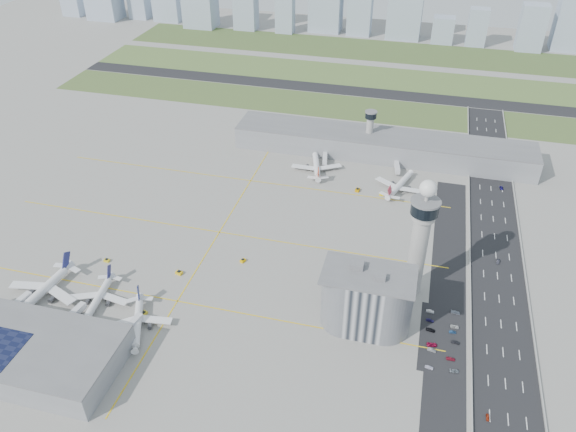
% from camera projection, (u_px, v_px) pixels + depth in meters
% --- Properties ---
extents(ground, '(1000.00, 1000.00, 0.00)m').
position_uv_depth(ground, '(271.00, 276.00, 294.23)').
color(ground, '#9D9A92').
extents(grass_strip_0, '(480.00, 50.00, 0.08)m').
position_uv_depth(grass_strip_0, '(321.00, 105.00, 477.61)').
color(grass_strip_0, '#435C2B').
rests_on(grass_strip_0, ground).
extents(grass_strip_1, '(480.00, 60.00, 0.08)m').
position_uv_depth(grass_strip_1, '(337.00, 74.00, 537.37)').
color(grass_strip_1, '#546C33').
rests_on(grass_strip_1, ground).
extents(grass_strip_2, '(480.00, 70.00, 0.08)m').
position_uv_depth(grass_strip_2, '(351.00, 48.00, 601.11)').
color(grass_strip_2, '#435C2B').
rests_on(grass_strip_2, ground).
extents(runway, '(480.00, 22.00, 0.10)m').
position_uv_depth(runway, '(330.00, 89.00, 507.08)').
color(runway, black).
rests_on(runway, ground).
extents(highway, '(28.00, 500.00, 0.10)m').
position_uv_depth(highway, '(500.00, 315.00, 270.44)').
color(highway, black).
rests_on(highway, ground).
extents(barrier_left, '(0.60, 500.00, 1.20)m').
position_uv_depth(barrier_left, '(471.00, 309.00, 273.02)').
color(barrier_left, '#9E9E99').
rests_on(barrier_left, ground).
extents(barrier_right, '(0.60, 500.00, 1.20)m').
position_uv_depth(barrier_right, '(531.00, 320.00, 267.24)').
color(barrier_right, '#9E9E99').
rests_on(barrier_right, ground).
extents(landside_road, '(18.00, 260.00, 0.08)m').
position_uv_depth(landside_road, '(447.00, 320.00, 267.65)').
color(landside_road, black).
rests_on(landside_road, ground).
extents(parking_lot, '(20.00, 44.00, 0.10)m').
position_uv_depth(parking_lot, '(442.00, 338.00, 258.49)').
color(parking_lot, black).
rests_on(parking_lot, ground).
extents(taxiway_line_h_0, '(260.00, 0.60, 0.01)m').
position_uv_depth(taxiway_line_h_0, '(177.00, 301.00, 278.58)').
color(taxiway_line_h_0, yellow).
rests_on(taxiway_line_h_0, ground).
extents(taxiway_line_h_1, '(260.00, 0.60, 0.01)m').
position_uv_depth(taxiway_line_h_1, '(219.00, 232.00, 326.39)').
color(taxiway_line_h_1, yellow).
rests_on(taxiway_line_h_1, ground).
extents(taxiway_line_h_2, '(260.00, 0.60, 0.01)m').
position_uv_depth(taxiway_line_h_2, '(251.00, 181.00, 374.20)').
color(taxiway_line_h_2, yellow).
rests_on(taxiway_line_h_2, ground).
extents(taxiway_line_v, '(0.60, 260.00, 0.01)m').
position_uv_depth(taxiway_line_v, '(219.00, 232.00, 326.39)').
color(taxiway_line_v, yellow).
rests_on(taxiway_line_v, ground).
extents(control_tower, '(14.00, 14.00, 64.50)m').
position_uv_depth(control_tower, '(421.00, 234.00, 265.83)').
color(control_tower, '#ADAAA5').
rests_on(control_tower, ground).
extents(secondary_tower, '(8.60, 8.60, 31.90)m').
position_uv_depth(secondary_tower, '(370.00, 128.00, 396.87)').
color(secondary_tower, '#ADAAA5').
rests_on(secondary_tower, ground).
extents(admin_building, '(42.00, 24.00, 33.50)m').
position_uv_depth(admin_building, '(366.00, 300.00, 257.27)').
color(admin_building, '#B2B2B7').
rests_on(admin_building, ground).
extents(terminal_pier, '(210.00, 32.00, 15.80)m').
position_uv_depth(terminal_pier, '(382.00, 145.00, 399.40)').
color(terminal_pier, gray).
rests_on(terminal_pier, ground).
extents(near_terminal, '(84.00, 42.00, 13.00)m').
position_uv_depth(near_terminal, '(24.00, 351.00, 243.41)').
color(near_terminal, gray).
rests_on(near_terminal, ground).
extents(airplane_near_a, '(43.75, 49.85, 12.86)m').
position_uv_depth(airplane_near_a, '(40.00, 287.00, 277.49)').
color(airplane_near_a, white).
rests_on(airplane_near_a, ground).
extents(airplane_near_b, '(35.56, 40.32, 10.27)m').
position_uv_depth(airplane_near_b, '(97.00, 295.00, 274.58)').
color(airplane_near_b, white).
rests_on(airplane_near_b, ground).
extents(airplane_near_c, '(44.74, 47.72, 10.65)m').
position_uv_depth(airplane_near_c, '(137.00, 320.00, 260.68)').
color(airplane_near_c, white).
rests_on(airplane_near_c, ground).
extents(airplane_far_a, '(44.21, 48.48, 11.40)m').
position_uv_depth(airplane_far_a, '(317.00, 162.00, 383.72)').
color(airplane_far_a, white).
rests_on(airplane_far_a, ground).
extents(airplane_far_b, '(44.28, 48.11, 11.11)m').
position_uv_depth(airplane_far_b, '(400.00, 181.00, 362.91)').
color(airplane_far_b, white).
rests_on(airplane_far_b, ground).
extents(jet_bridge_near_0, '(5.39, 14.31, 5.70)m').
position_uv_depth(jet_bridge_near_0, '(8.00, 314.00, 267.35)').
color(jet_bridge_near_0, silver).
rests_on(jet_bridge_near_0, ground).
extents(jet_bridge_near_1, '(5.39, 14.31, 5.70)m').
position_uv_depth(jet_bridge_near_1, '(64.00, 325.00, 261.15)').
color(jet_bridge_near_1, silver).
rests_on(jet_bridge_near_1, ground).
extents(jet_bridge_near_2, '(5.39, 14.31, 5.70)m').
position_uv_depth(jet_bridge_near_2, '(122.00, 337.00, 254.95)').
color(jet_bridge_near_2, silver).
rests_on(jet_bridge_near_2, ground).
extents(jet_bridge_far_0, '(5.39, 14.31, 5.70)m').
position_uv_depth(jet_bridge_far_0, '(325.00, 155.00, 397.37)').
color(jet_bridge_far_0, silver).
rests_on(jet_bridge_far_0, ground).
extents(jet_bridge_far_1, '(5.39, 14.31, 5.70)m').
position_uv_depth(jet_bridge_far_1, '(396.00, 164.00, 387.04)').
color(jet_bridge_far_1, silver).
rests_on(jet_bridge_far_1, ground).
extents(tug_0, '(2.97, 2.07, 1.71)m').
position_uv_depth(tug_0, '(107.00, 260.00, 303.81)').
color(tug_0, yellow).
rests_on(tug_0, ground).
extents(tug_1, '(3.05, 3.75, 1.89)m').
position_uv_depth(tug_1, '(144.00, 313.00, 270.31)').
color(tug_1, yellow).
rests_on(tug_1, ground).
extents(tug_2, '(3.91, 3.11, 2.00)m').
position_uv_depth(tug_2, '(179.00, 272.00, 295.16)').
color(tug_2, gold).
rests_on(tug_2, ground).
extents(tug_3, '(3.12, 3.57, 1.73)m').
position_uv_depth(tug_3, '(243.00, 260.00, 303.65)').
color(tug_3, '#F9B600').
rests_on(tug_3, ground).
extents(tug_4, '(2.99, 3.92, 2.08)m').
position_uv_depth(tug_4, '(357.00, 190.00, 362.88)').
color(tug_4, '#CF8C00').
rests_on(tug_4, ground).
extents(tug_5, '(2.98, 2.19, 1.63)m').
position_uv_depth(tug_5, '(382.00, 194.00, 358.79)').
color(tug_5, yellow).
rests_on(tug_5, ground).
extents(car_lot_0, '(3.80, 1.95, 1.24)m').
position_uv_depth(car_lot_0, '(429.00, 367.00, 243.56)').
color(car_lot_0, white).
rests_on(car_lot_0, ground).
extents(car_lot_1, '(4.11, 1.95, 1.30)m').
position_uv_depth(car_lot_1, '(432.00, 350.00, 251.65)').
color(car_lot_1, gray).
rests_on(car_lot_1, ground).
extents(car_lot_2, '(4.96, 2.78, 1.31)m').
position_uv_depth(car_lot_2, '(432.00, 345.00, 254.25)').
color(car_lot_2, maroon).
rests_on(car_lot_2, ground).
extents(car_lot_3, '(4.50, 2.34, 1.25)m').
position_uv_depth(car_lot_3, '(431.00, 330.00, 261.78)').
color(car_lot_3, black).
rests_on(car_lot_3, ground).
extents(car_lot_4, '(3.89, 2.06, 1.26)m').
position_uv_depth(car_lot_4, '(430.00, 320.00, 266.90)').
color(car_lot_4, navy).
rests_on(car_lot_4, ground).
extents(car_lot_5, '(3.89, 1.52, 1.26)m').
position_uv_depth(car_lot_5, '(430.00, 311.00, 271.83)').
color(car_lot_5, silver).
rests_on(car_lot_5, ground).
extents(car_lot_6, '(4.09, 2.17, 1.09)m').
position_uv_depth(car_lot_6, '(454.00, 371.00, 242.02)').
color(car_lot_6, gray).
rests_on(car_lot_6, ground).
extents(car_lot_7, '(3.96, 1.62, 1.15)m').
position_uv_depth(car_lot_7, '(451.00, 359.00, 247.52)').
color(car_lot_7, maroon).
rests_on(car_lot_7, ground).
extents(car_lot_8, '(3.89, 1.87, 1.28)m').
position_uv_depth(car_lot_8, '(455.00, 342.00, 255.48)').
color(car_lot_8, '#27272E').
rests_on(car_lot_8, ground).
extents(car_lot_9, '(3.41, 1.58, 1.08)m').
position_uv_depth(car_lot_9, '(453.00, 332.00, 260.75)').
color(car_lot_9, navy).
rests_on(car_lot_9, ground).
extents(car_lot_10, '(4.10, 1.94, 1.13)m').
position_uv_depth(car_lot_10, '(455.00, 327.00, 263.52)').
color(car_lot_10, silver).
rests_on(car_lot_10, ground).
extents(car_lot_11, '(4.44, 1.91, 1.27)m').
position_uv_depth(car_lot_11, '(456.00, 312.00, 271.24)').
color(car_lot_11, '#929AAB').
rests_on(car_lot_11, ground).
extents(car_hw_0, '(1.41, 3.31, 1.12)m').
position_uv_depth(car_hw_0, '(488.00, 417.00, 222.87)').
color(car_hw_0, '#9C2B13').
rests_on(car_hw_0, ground).
extents(car_hw_1, '(1.85, 4.08, 1.30)m').
position_uv_depth(car_hw_1, '(498.00, 261.00, 303.25)').
color(car_hw_1, '#20212A').
rests_on(car_hw_1, ground).
extents(car_hw_2, '(2.36, 4.41, 1.18)m').
position_uv_depth(car_hw_2, '(501.00, 188.00, 365.41)').
color(car_hw_2, navy).
rests_on(car_hw_2, ground).
extents(car_hw_4, '(2.04, 3.94, 1.28)m').
position_uv_depth(car_hw_4, '(477.00, 146.00, 413.23)').
color(car_hw_4, '#94969B').
rests_on(car_hw_4, ground).
extents(skyline_bldg_0, '(24.05, 19.24, 26.50)m').
position_uv_depth(skyline_bldg_0, '(73.00, 4.00, 700.74)').
color(skyline_bldg_0, '#9EADC1').
rests_on(skyline_bldg_0, ground).
extents(skyline_bldg_2, '(22.81, 18.25, 26.79)m').
position_uv_depth(skyline_bldg_2, '(140.00, 7.00, 689.53)').
color(skyline_bldg_2, '#9EADC1').
rests_on(skyline_bldg_2, ground).
extents(skyline_bldg_3, '(32.30, 25.84, 36.93)m').
position_uv_depth(skyline_bldg_3, '(168.00, 4.00, 679.61)').
color(skyline_bldg_3, '#9EADC1').
rests_on(skyline_bldg_3, ground).
extents(skyline_bldg_4, '(35.81, 28.65, 60.36)m').
position_uv_depth(skyline_bldg_4, '(200.00, 0.00, 650.15)').
color(skyline_bldg_4, '#9EADC1').
rests_on(skyline_bldg_4, ground).
extents(skyline_bldg_6, '(20.04, 16.03, 45.20)m').
position_uv_depth(skyline_bldg_6, '(285.00, 12.00, 635.58)').
color(skyline_bldg_6, '#9EADC1').
rests_on(skyline_bldg_6, ground).
extents(skyline_bldg_7, '(35.76, 28.61, 61.22)m').
position_uv_depth(skyline_bldg_7, '(326.00, 3.00, 637.23)').
color(skyline_bldg_7, '#9EADC1').
rests_on(skyline_bldg_7, ground).
extents(skyline_bldg_9, '(36.96, 29.57, 62.11)m').
position_uv_depth(skyline_bldg_9, '(406.00, 9.00, 614.80)').
color(skyline_bldg_9, '#9EADC1').
rests_on(skyline_bldg_9, ground).
extents(skyline_bldg_10, '(23.01, 18.41, 27.75)m').
position_uv_depth(skyline_bldg_10, '(443.00, 30.00, 608.79)').
color(skyline_bldg_10, '#9EADC1').
rests_on(skyline_bldg_10, ground).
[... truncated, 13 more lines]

